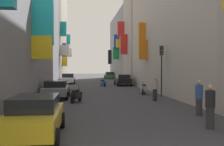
# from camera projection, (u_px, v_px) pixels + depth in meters

# --- Properties ---
(ground_plane) EXTENTS (140.00, 140.00, 0.00)m
(ground_plane) POSITION_uv_depth(u_px,v_px,m) (96.00, 86.00, 34.10)
(ground_plane) COLOR #38383D
(building_left_mid_a) EXTENTS (7.39, 4.49, 13.11)m
(building_left_mid_a) POSITION_uv_depth(u_px,v_px,m) (39.00, 39.00, 40.53)
(building_left_mid_a) COLOR slate
(building_left_mid_a) RESTS_ON ground
(building_left_mid_b) EXTENTS (7.20, 20.24, 17.06)m
(building_left_mid_b) POSITION_uv_depth(u_px,v_px,m) (49.00, 35.00, 52.76)
(building_left_mid_b) COLOR #9E9384
(building_left_mid_b) RESTS_ON ground
(building_right_mid_c) EXTENTS (7.06, 7.18, 20.41)m
(building_right_mid_c) POSITION_uv_depth(u_px,v_px,m) (147.00, 15.00, 41.15)
(building_right_mid_c) COLOR #B2A899
(building_right_mid_c) RESTS_ON ground
(building_right_far) EXTENTS (7.10, 20.02, 12.79)m
(building_right_far) POSITION_uv_depth(u_px,v_px,m) (130.00, 47.00, 54.73)
(building_right_far) COLOR gray
(building_right_far) RESTS_ON ground
(parked_car_silver) EXTENTS (2.02, 4.20, 1.47)m
(parked_car_silver) POSITION_uv_depth(u_px,v_px,m) (68.00, 78.00, 39.78)
(parked_car_silver) COLOR #B7B7BC
(parked_car_silver) RESTS_ON ground
(parked_car_green) EXTENTS (1.97, 4.24, 1.41)m
(parked_car_green) POSITION_uv_depth(u_px,v_px,m) (109.00, 75.00, 56.69)
(parked_car_green) COLOR #236638
(parked_car_green) RESTS_ON ground
(parked_car_grey) EXTENTS (2.01, 4.00, 1.35)m
(parked_car_grey) POSITION_uv_depth(u_px,v_px,m) (56.00, 89.00, 21.01)
(parked_car_grey) COLOR slate
(parked_car_grey) RESTS_ON ground
(parked_car_black) EXTENTS (1.94, 4.17, 1.44)m
(parked_car_black) POSITION_uv_depth(u_px,v_px,m) (123.00, 80.00, 35.55)
(parked_car_black) COLOR black
(parked_car_black) RESTS_ON ground
(parked_car_yellow) EXTENTS (1.87, 4.16, 1.38)m
(parked_car_yellow) POSITION_uv_depth(u_px,v_px,m) (35.00, 115.00, 9.32)
(parked_car_yellow) COLOR gold
(parked_car_yellow) RESTS_ON ground
(scooter_blue) EXTENTS (0.66, 1.83, 1.13)m
(scooter_blue) POSITION_uv_depth(u_px,v_px,m) (103.00, 83.00, 33.52)
(scooter_blue) COLOR #2D4CAD
(scooter_blue) RESTS_ON ground
(scooter_black) EXTENTS (0.80, 1.78, 1.13)m
(scooter_black) POSITION_uv_depth(u_px,v_px,m) (76.00, 95.00, 18.61)
(scooter_black) COLOR black
(scooter_black) RESTS_ON ground
(scooter_silver) EXTENTS (0.79, 1.81, 1.13)m
(scooter_silver) POSITION_uv_depth(u_px,v_px,m) (144.00, 89.00, 24.19)
(scooter_silver) COLOR #ADADB2
(scooter_silver) RESTS_ON ground
(pedestrian_crossing) EXTENTS (0.53, 0.53, 1.72)m
(pedestrian_crossing) POSITION_uv_depth(u_px,v_px,m) (155.00, 89.00, 19.35)
(pedestrian_crossing) COLOR #252525
(pedestrian_crossing) RESTS_ON ground
(pedestrian_near_left) EXTENTS (0.43, 0.43, 1.71)m
(pedestrian_near_left) POSITION_uv_depth(u_px,v_px,m) (210.00, 107.00, 10.53)
(pedestrian_near_left) COLOR #2D2D2D
(pedestrian_near_left) RESTS_ON ground
(pedestrian_near_right) EXTENTS (0.49, 0.49, 1.73)m
(pedestrian_near_right) POSITION_uv_depth(u_px,v_px,m) (199.00, 98.00, 13.42)
(pedestrian_near_right) COLOR #343434
(pedestrian_near_right) RESTS_ON ground
(traffic_light_near_corner) EXTENTS (0.26, 0.34, 4.09)m
(traffic_light_near_corner) POSITION_uv_depth(u_px,v_px,m) (162.00, 62.00, 21.92)
(traffic_light_near_corner) COLOR #2D2D2D
(traffic_light_near_corner) RESTS_ON ground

